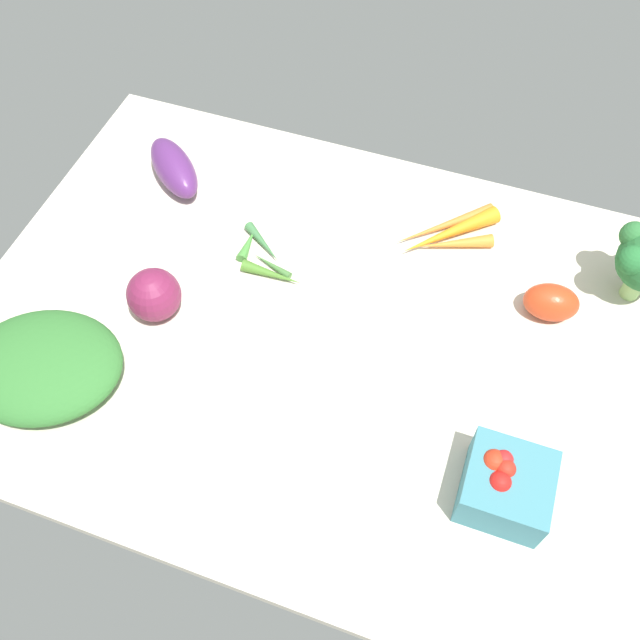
# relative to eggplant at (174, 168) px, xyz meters

# --- Properties ---
(tablecloth) EXTENTS (1.04, 0.76, 0.02)m
(tablecloth) POSITION_rel_eggplant_xyz_m (-0.33, 0.20, -0.04)
(tablecloth) COLOR beige
(tablecloth) RESTS_ON ground
(eggplant) EXTENTS (0.15, 0.14, 0.06)m
(eggplant) POSITION_rel_eggplant_xyz_m (0.00, 0.00, 0.00)
(eggplant) COLOR #5A2A6D
(eggplant) RESTS_ON tablecloth
(berry_basket) EXTENTS (0.10, 0.10, 0.08)m
(berry_basket) POSITION_rel_eggplant_xyz_m (-0.63, 0.37, 0.01)
(berry_basket) COLOR teal
(berry_basket) RESTS_ON tablecloth
(carrot_bunch) EXTENTS (0.16, 0.16, 0.03)m
(carrot_bunch) POSITION_rel_eggplant_xyz_m (-0.47, -0.03, -0.02)
(carrot_bunch) COLOR orange
(carrot_bunch) RESTS_ON tablecloth
(okra_pile) EXTENTS (0.13, 0.10, 0.02)m
(okra_pile) POSITION_rel_eggplant_xyz_m (-0.21, 0.11, -0.02)
(okra_pile) COLOR #4A7C3C
(okra_pile) RESTS_ON tablecloth
(leafy_greens_clump) EXTENTS (0.26, 0.24, 0.07)m
(leafy_greens_clump) POSITION_rel_eggplant_xyz_m (-0.00, 0.41, 0.00)
(leafy_greens_clump) COLOR #337331
(leafy_greens_clump) RESTS_ON tablecloth
(roma_tomato) EXTENTS (0.09, 0.07, 0.06)m
(roma_tomato) POSITION_rel_eggplant_xyz_m (-0.64, 0.07, -0.00)
(roma_tomato) COLOR red
(roma_tomato) RESTS_ON tablecloth
(red_onion_near_basket) EXTENTS (0.08, 0.08, 0.08)m
(red_onion_near_basket) POSITION_rel_eggplant_xyz_m (-0.09, 0.25, 0.01)
(red_onion_near_basket) COLOR maroon
(red_onion_near_basket) RESTS_ON tablecloth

